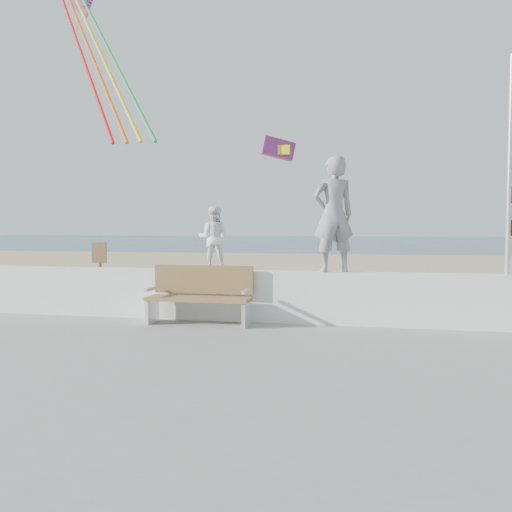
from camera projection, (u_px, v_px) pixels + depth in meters
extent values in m
plane|color=#2E4B5C|center=(216.00, 356.00, 7.74)|extent=(220.00, 220.00, 0.00)
cube|color=tan|center=(299.00, 287.00, 16.52)|extent=(90.00, 40.00, 0.08)
cube|color=gray|center=(55.00, 469.00, 3.83)|extent=(50.00, 12.40, 0.10)
cube|color=white|center=(247.00, 296.00, 9.66)|extent=(30.00, 0.35, 0.90)
imported|color=gray|center=(334.00, 214.00, 9.26)|extent=(0.85, 0.73, 1.98)
imported|color=white|center=(213.00, 238.00, 9.74)|extent=(0.60, 0.49, 1.15)
cube|color=olive|center=(198.00, 299.00, 9.28)|extent=(1.80, 0.50, 0.06)
cube|color=olive|center=(203.00, 279.00, 9.53)|extent=(1.80, 0.05, 0.50)
cube|color=white|center=(152.00, 311.00, 9.47)|extent=(0.06, 0.50, 0.40)
cube|color=silver|center=(151.00, 289.00, 9.40)|extent=(0.06, 0.45, 0.05)
cube|color=silver|center=(247.00, 314.00, 9.11)|extent=(0.06, 0.50, 0.40)
cube|color=silver|center=(246.00, 291.00, 9.04)|extent=(0.06, 0.45, 0.05)
cylinder|color=silver|center=(510.00, 166.00, 8.64)|extent=(0.08, 0.08, 3.50)
cube|color=red|center=(278.00, 148.00, 13.46)|extent=(0.89, 0.60, 0.61)
cube|color=yellow|center=(284.00, 150.00, 13.43)|extent=(0.31, 0.23, 0.22)
cylinder|color=red|center=(83.00, 58.00, 11.68)|extent=(3.09, 3.36, 4.29)
cylinder|color=#EC5B0E|center=(93.00, 57.00, 11.63)|extent=(3.19, 3.36, 4.29)
cylinder|color=yellow|center=(102.00, 57.00, 11.58)|extent=(3.30, 3.36, 4.29)
cylinder|color=green|center=(112.00, 56.00, 11.53)|extent=(3.40, 3.36, 4.29)
cylinder|color=#8B6143|center=(100.00, 284.00, 11.14)|extent=(0.07, 0.07, 1.20)
cube|color=brown|center=(99.00, 253.00, 11.08)|extent=(0.32, 0.03, 0.42)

